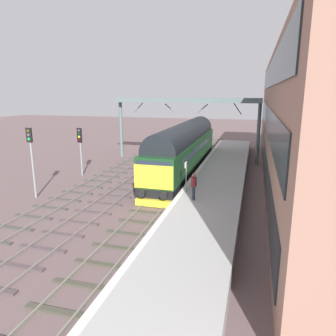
% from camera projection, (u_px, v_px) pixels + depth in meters
% --- Properties ---
extents(ground_plane, '(140.00, 140.00, 0.00)m').
position_uv_depth(ground_plane, '(165.00, 194.00, 23.30)').
color(ground_plane, '#675253').
rests_on(ground_plane, ground).
extents(track_main, '(2.50, 60.00, 0.15)m').
position_uv_depth(track_main, '(165.00, 193.00, 23.29)').
color(track_main, gray).
rests_on(track_main, ground).
extents(track_adjacent_west, '(2.50, 60.00, 0.15)m').
position_uv_depth(track_adjacent_west, '(124.00, 190.00, 24.15)').
color(track_adjacent_west, slate).
rests_on(track_adjacent_west, ground).
extents(track_adjacent_far_west, '(2.50, 60.00, 0.15)m').
position_uv_depth(track_adjacent_far_west, '(88.00, 187.00, 24.95)').
color(track_adjacent_far_west, gray).
rests_on(track_adjacent_far_west, ground).
extents(station_platform, '(4.00, 44.00, 1.01)m').
position_uv_depth(station_platform, '(214.00, 191.00, 22.25)').
color(station_platform, '#ACACA9').
rests_on(station_platform, ground).
extents(station_building, '(5.37, 39.07, 10.26)m').
position_uv_depth(station_building, '(302.00, 121.00, 24.84)').
color(station_building, '#9A705F').
rests_on(station_building, ground).
extents(diesel_locomotive, '(2.74, 18.80, 4.68)m').
position_uv_depth(diesel_locomotive, '(184.00, 147.00, 28.73)').
color(diesel_locomotive, black).
rests_on(diesel_locomotive, ground).
extents(signal_post_near, '(0.44, 0.22, 5.00)m').
position_uv_depth(signal_post_near, '(31.00, 154.00, 21.75)').
color(signal_post_near, gray).
rests_on(signal_post_near, ground).
extents(signal_post_mid, '(0.44, 0.22, 4.31)m').
position_uv_depth(signal_post_mid, '(80.00, 145.00, 27.80)').
color(signal_post_mid, gray).
rests_on(signal_post_mid, ground).
extents(platform_number_sign, '(0.10, 0.44, 2.01)m').
position_uv_depth(platform_number_sign, '(186.00, 172.00, 20.16)').
color(platform_number_sign, slate).
rests_on(platform_number_sign, station_platform).
extents(waiting_passenger, '(0.45, 0.47, 1.64)m').
position_uv_depth(waiting_passenger, '(194.00, 184.00, 18.83)').
color(waiting_passenger, '#28303E').
rests_on(waiting_passenger, station_platform).
extents(overhead_footbridge, '(15.71, 2.00, 6.80)m').
position_uv_depth(overhead_footbridge, '(186.00, 103.00, 33.61)').
color(overhead_footbridge, slate).
rests_on(overhead_footbridge, ground).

